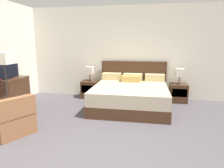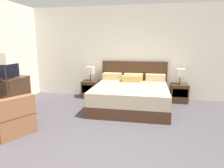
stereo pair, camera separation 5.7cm
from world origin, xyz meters
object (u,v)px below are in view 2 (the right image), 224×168
at_px(nightstand_left, 91,89).
at_px(table_lamp_right, 180,73).
at_px(armchair_by_window, 12,119).
at_px(bed, 131,95).
at_px(nightstand_right, 179,93).
at_px(dresser, 8,95).
at_px(table_lamp_left, 90,70).
at_px(floor_lamp, 5,62).
at_px(tv, 6,68).

distance_m(nightstand_left, table_lamp_right, 2.76).
bearing_deg(armchair_by_window, bed, 44.47).
distance_m(nightstand_right, dresser, 4.67).
xyz_separation_m(nightstand_left, dresser, (-1.65, -1.69, 0.16)).
xyz_separation_m(table_lamp_right, armchair_by_window, (-3.43, -2.77, -0.58)).
relative_size(nightstand_left, nightstand_right, 1.00).
xyz_separation_m(table_lamp_left, floor_lamp, (-1.19, -2.24, 0.45)).
height_order(nightstand_right, dresser, dresser).
relative_size(bed, dresser, 1.72).
bearing_deg(armchair_by_window, floor_lamp, 130.62).
height_order(table_lamp_right, armchair_by_window, table_lamp_right).
relative_size(table_lamp_left, tv, 0.49).
bearing_deg(dresser, nightstand_right, 21.20).
distance_m(nightstand_left, table_lamp_left, 0.60).
bearing_deg(tv, armchair_by_window, -51.07).
bearing_deg(table_lamp_left, bed, -28.21).
bearing_deg(dresser, tv, 87.16).
height_order(bed, floor_lamp, floor_lamp).
xyz_separation_m(bed, table_lamp_right, (1.35, 0.72, 0.54)).
distance_m(nightstand_left, tv, 2.47).
bearing_deg(table_lamp_right, tv, -159.36).
height_order(dresser, tv, tv).
height_order(bed, table_lamp_left, bed).
bearing_deg(bed, tv, -163.05).
relative_size(nightstand_left, table_lamp_right, 1.19).
distance_m(table_lamp_right, floor_lamp, 4.51).
xyz_separation_m(table_lamp_right, dresser, (-4.35, -1.69, -0.43)).
height_order(dresser, floor_lamp, floor_lamp).
bearing_deg(dresser, table_lamp_right, 21.22).
height_order(table_lamp_left, dresser, table_lamp_left).
xyz_separation_m(nightstand_right, floor_lamp, (-3.89, -2.24, 1.05)).
bearing_deg(nightstand_right, dresser, -158.80).
bearing_deg(tv, table_lamp_right, 20.64).
bearing_deg(nightstand_left, armchair_by_window, -104.88).
distance_m(bed, tv, 3.23).
height_order(bed, nightstand_right, bed).
bearing_deg(dresser, bed, 17.83).
distance_m(bed, floor_lamp, 3.12).
height_order(nightstand_right, armchair_by_window, armchair_by_window).
height_order(bed, nightstand_left, bed).
distance_m(table_lamp_right, armchair_by_window, 4.45).
bearing_deg(table_lamp_left, nightstand_left, -90.00).
bearing_deg(table_lamp_right, dresser, -158.78).
relative_size(nightstand_left, armchair_by_window, 0.58).
relative_size(bed, tv, 2.22).
height_order(armchair_by_window, floor_lamp, floor_lamp).
distance_m(armchair_by_window, floor_lamp, 1.25).
xyz_separation_m(nightstand_right, table_lamp_left, (-2.70, 0.00, 0.60)).
relative_size(tv, armchair_by_window, 1.00).
bearing_deg(floor_lamp, table_lamp_left, 62.03).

